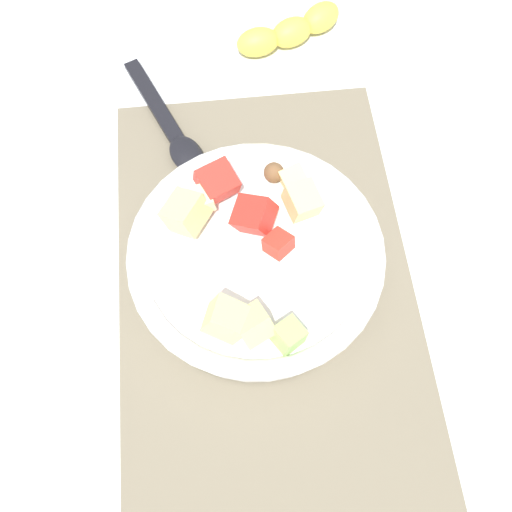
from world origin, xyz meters
The scene contains 5 objects.
ground_plane centered at (0.00, 0.00, 0.00)m, with size 2.40×2.40×0.00m, color silver.
placemat centered at (0.00, 0.00, 0.00)m, with size 0.49×0.31×0.01m, color #756B56.
salad_bowl centered at (0.01, 0.01, 0.04)m, with size 0.25×0.25×0.11m.
serving_spoon centered at (0.20, 0.09, 0.01)m, with size 0.19×0.10×0.01m.
banana_whole centered at (0.34, -0.07, 0.02)m, with size 0.09×0.15×0.04m.
Camera 1 is at (-0.23, 0.03, 0.56)m, focal length 40.06 mm.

